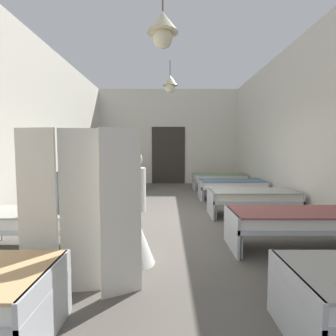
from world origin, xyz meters
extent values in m
cube|color=#59544C|center=(0.00, 0.00, -0.05)|extent=(6.41, 11.43, 0.10)
cube|color=beige|center=(0.00, 5.52, 1.99)|extent=(6.21, 0.20, 3.98)
cube|color=beige|center=(-3.01, 0.00, 1.99)|extent=(0.20, 10.83, 3.98)
cube|color=beige|center=(3.01, 0.00, 1.99)|extent=(0.20, 10.83, 3.98)
cube|color=#2D2823|center=(0.00, 5.40, 1.20)|extent=(1.40, 0.06, 2.40)
cone|color=beige|center=(-0.09, -1.90, 3.26)|extent=(0.44, 0.44, 0.28)
sphere|color=beige|center=(-0.09, -1.90, 3.04)|extent=(0.28, 0.28, 0.28)
cylinder|color=brown|center=(0.04, 1.90, 3.78)|extent=(0.02, 0.02, 0.40)
cone|color=beige|center=(0.04, 1.90, 3.43)|extent=(0.44, 0.44, 0.28)
sphere|color=beige|center=(0.04, 1.90, 3.21)|extent=(0.28, 0.28, 0.28)
cylinder|color=#B7BCC1|center=(-0.99, -3.41, 0.17)|extent=(0.03, 0.03, 0.34)
cube|color=#B7BCC1|center=(-0.93, -3.77, 0.29)|extent=(0.04, 0.84, 0.57)
cylinder|color=#B7BCC1|center=(0.99, -3.41, 0.17)|extent=(0.03, 0.03, 0.34)
cube|color=#B7BCC1|center=(0.93, -3.77, 0.29)|extent=(0.04, 0.84, 0.57)
cylinder|color=#B7BCC1|center=(-2.73, -1.53, 0.17)|extent=(0.03, 0.03, 0.34)
cylinder|color=#B7BCC1|center=(-0.99, -2.25, 0.17)|extent=(0.03, 0.03, 0.34)
cylinder|color=#B7BCC1|center=(-0.99, -1.53, 0.17)|extent=(0.03, 0.03, 0.34)
cube|color=#B7BCC1|center=(-1.86, -1.89, 0.38)|extent=(1.90, 0.84, 0.07)
cube|color=#B7BCC1|center=(-0.93, -1.89, 0.29)|extent=(0.04, 0.84, 0.57)
cube|color=white|center=(-1.86, -1.89, 0.48)|extent=(1.82, 0.78, 0.14)
cube|color=#9E9E93|center=(-1.86, -1.89, 0.56)|extent=(1.86, 0.82, 0.02)
cylinder|color=#B7BCC1|center=(0.99, -2.25, 0.17)|extent=(0.03, 0.03, 0.34)
cylinder|color=#B7BCC1|center=(0.99, -1.53, 0.17)|extent=(0.03, 0.03, 0.34)
cylinder|color=#B7BCC1|center=(2.73, -1.53, 0.17)|extent=(0.03, 0.03, 0.34)
cube|color=#B7BCC1|center=(1.86, -1.89, 0.38)|extent=(1.90, 0.84, 0.07)
cube|color=#B7BCC1|center=(0.93, -1.89, 0.29)|extent=(0.04, 0.84, 0.57)
cube|color=white|center=(1.86, -1.89, 0.48)|extent=(1.82, 0.78, 0.14)
cube|color=#8C4C47|center=(1.86, -1.89, 0.56)|extent=(1.86, 0.82, 0.02)
cylinder|color=#B7BCC1|center=(-2.73, -0.36, 0.17)|extent=(0.03, 0.03, 0.34)
cylinder|color=#B7BCC1|center=(-2.73, 0.36, 0.17)|extent=(0.03, 0.03, 0.34)
cylinder|color=#B7BCC1|center=(-0.99, -0.36, 0.17)|extent=(0.03, 0.03, 0.34)
cylinder|color=#B7BCC1|center=(-0.99, 0.36, 0.17)|extent=(0.03, 0.03, 0.34)
cube|color=#B7BCC1|center=(-1.86, 0.00, 0.38)|extent=(1.90, 0.84, 0.07)
cube|color=#B7BCC1|center=(-2.79, 0.00, 0.29)|extent=(0.04, 0.84, 0.57)
cube|color=#B7BCC1|center=(-0.93, 0.00, 0.29)|extent=(0.04, 0.84, 0.57)
cube|color=silver|center=(-1.86, 0.00, 0.48)|extent=(1.82, 0.78, 0.14)
cube|color=slate|center=(-1.86, 0.00, 0.56)|extent=(1.86, 0.82, 0.02)
cylinder|color=#B7BCC1|center=(0.99, -0.36, 0.17)|extent=(0.03, 0.03, 0.34)
cylinder|color=#B7BCC1|center=(0.99, 0.36, 0.17)|extent=(0.03, 0.03, 0.34)
cylinder|color=#B7BCC1|center=(2.73, -0.36, 0.17)|extent=(0.03, 0.03, 0.34)
cylinder|color=#B7BCC1|center=(2.73, 0.36, 0.17)|extent=(0.03, 0.03, 0.34)
cube|color=#B7BCC1|center=(1.86, 0.00, 0.38)|extent=(1.90, 0.84, 0.07)
cube|color=#B7BCC1|center=(0.93, 0.00, 0.29)|extent=(0.04, 0.84, 0.57)
cube|color=#B7BCC1|center=(2.79, 0.00, 0.29)|extent=(0.04, 0.84, 0.57)
cube|color=silver|center=(1.86, 0.00, 0.48)|extent=(1.82, 0.78, 0.14)
cube|color=#9E9E93|center=(1.86, 0.00, 0.56)|extent=(1.86, 0.82, 0.02)
cylinder|color=#B7BCC1|center=(-2.73, 1.53, 0.17)|extent=(0.03, 0.03, 0.34)
cylinder|color=#B7BCC1|center=(-2.73, 2.25, 0.17)|extent=(0.03, 0.03, 0.34)
cylinder|color=#B7BCC1|center=(-0.99, 1.53, 0.17)|extent=(0.03, 0.03, 0.34)
cylinder|color=#B7BCC1|center=(-0.99, 2.25, 0.17)|extent=(0.03, 0.03, 0.34)
cube|color=#B7BCC1|center=(-1.86, 1.89, 0.38)|extent=(1.90, 0.84, 0.07)
cube|color=#B7BCC1|center=(-2.79, 1.89, 0.29)|extent=(0.04, 0.84, 0.57)
cube|color=#B7BCC1|center=(-0.93, 1.89, 0.29)|extent=(0.04, 0.84, 0.57)
cube|color=white|center=(-1.86, 1.89, 0.48)|extent=(1.82, 0.78, 0.14)
cube|color=slate|center=(-1.86, 1.89, 0.56)|extent=(1.86, 0.82, 0.02)
cylinder|color=#B7BCC1|center=(0.99, 1.53, 0.17)|extent=(0.03, 0.03, 0.34)
cylinder|color=#B7BCC1|center=(0.99, 2.25, 0.17)|extent=(0.03, 0.03, 0.34)
cylinder|color=#B7BCC1|center=(2.73, 1.53, 0.17)|extent=(0.03, 0.03, 0.34)
cylinder|color=#B7BCC1|center=(2.73, 2.25, 0.17)|extent=(0.03, 0.03, 0.34)
cube|color=#B7BCC1|center=(1.86, 1.89, 0.38)|extent=(1.90, 0.84, 0.07)
cube|color=#B7BCC1|center=(0.93, 1.89, 0.29)|extent=(0.04, 0.84, 0.57)
cube|color=#B7BCC1|center=(2.79, 1.89, 0.29)|extent=(0.04, 0.84, 0.57)
cube|color=white|center=(1.86, 1.89, 0.48)|extent=(1.82, 0.78, 0.14)
cube|color=slate|center=(1.86, 1.89, 0.56)|extent=(1.86, 0.82, 0.02)
cylinder|color=#B7BCC1|center=(-2.73, 3.41, 0.17)|extent=(0.03, 0.03, 0.34)
cylinder|color=#B7BCC1|center=(-2.73, 4.13, 0.17)|extent=(0.03, 0.03, 0.34)
cylinder|color=#B7BCC1|center=(-0.99, 3.41, 0.17)|extent=(0.03, 0.03, 0.34)
cylinder|color=#B7BCC1|center=(-0.99, 4.13, 0.17)|extent=(0.03, 0.03, 0.34)
cube|color=#B7BCC1|center=(-1.86, 3.77, 0.38)|extent=(1.90, 0.84, 0.07)
cube|color=#B7BCC1|center=(-2.79, 3.77, 0.29)|extent=(0.04, 0.84, 0.57)
cube|color=#B7BCC1|center=(-0.93, 3.77, 0.29)|extent=(0.04, 0.84, 0.57)
cube|color=silver|center=(-1.86, 3.77, 0.48)|extent=(1.82, 0.78, 0.14)
cube|color=slate|center=(-1.86, 3.77, 0.56)|extent=(1.86, 0.82, 0.02)
cylinder|color=#B7BCC1|center=(0.99, 3.41, 0.17)|extent=(0.03, 0.03, 0.34)
cylinder|color=#B7BCC1|center=(0.99, 4.13, 0.17)|extent=(0.03, 0.03, 0.34)
cylinder|color=#B7BCC1|center=(2.73, 3.41, 0.17)|extent=(0.03, 0.03, 0.34)
cylinder|color=#B7BCC1|center=(2.73, 4.13, 0.17)|extent=(0.03, 0.03, 0.34)
cube|color=#B7BCC1|center=(1.86, 3.77, 0.38)|extent=(1.90, 0.84, 0.07)
cube|color=#B7BCC1|center=(0.93, 3.77, 0.29)|extent=(0.04, 0.84, 0.57)
cube|color=#B7BCC1|center=(2.79, 3.77, 0.29)|extent=(0.04, 0.84, 0.57)
cube|color=silver|center=(1.86, 3.77, 0.48)|extent=(1.82, 0.78, 0.14)
cube|color=slate|center=(1.86, 3.77, 0.56)|extent=(1.86, 0.82, 0.02)
cone|color=white|center=(-0.45, -2.38, 0.35)|extent=(0.52, 0.52, 0.70)
cylinder|color=white|center=(-0.45, -2.38, 0.97)|extent=(0.30, 0.30, 0.55)
sphere|color=beige|center=(-0.45, -2.38, 1.36)|extent=(0.22, 0.22, 0.22)
cone|color=white|center=(-0.45, -2.38, 1.44)|extent=(0.18, 0.18, 0.10)
cylinder|color=#515B70|center=(-1.51, -1.85, 0.86)|extent=(0.32, 0.32, 0.58)
cube|color=#515B70|center=(-1.51, -1.85, 0.61)|extent=(0.44, 0.44, 0.08)
sphere|color=#A87A5B|center=(-1.51, -1.85, 1.26)|extent=(0.22, 0.22, 0.22)
cube|color=silver|center=(-1.33, -3.10, 0.85)|extent=(0.42, 0.09, 1.70)
cube|color=silver|center=(-0.91, -3.04, 0.85)|extent=(0.42, 0.09, 1.70)
cube|color=silver|center=(-0.49, -3.10, 0.85)|extent=(0.39, 0.21, 1.70)
camera|label=1|loc=(-0.01, -5.67, 1.50)|focal=27.79mm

